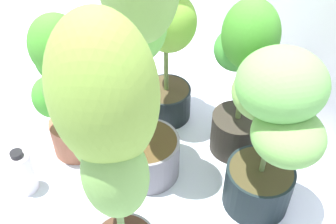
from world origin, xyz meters
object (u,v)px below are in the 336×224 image
(nutrient_bottle, at_px, (23,172))
(potted_plant_front_left, at_px, (62,82))
(potted_plant_center, at_px, (141,50))
(potted_plant_back_right, at_px, (272,129))
(potted_plant_back_left, at_px, (166,15))
(potted_plant_back_center, at_px, (242,75))
(potted_plant_front_right, at_px, (110,145))

(nutrient_bottle, bearing_deg, potted_plant_front_left, 114.62)
(potted_plant_center, relative_size, potted_plant_back_right, 1.51)
(potted_plant_back_left, distance_m, nutrient_bottle, 0.81)
(potted_plant_back_center, height_order, potted_plant_back_left, potted_plant_back_left)
(potted_plant_front_left, xyz_separation_m, potted_plant_back_center, (0.33, 0.59, 0.02))
(potted_plant_front_left, bearing_deg, potted_plant_front_right, -5.21)
(potted_plant_back_center, xyz_separation_m, nutrient_bottle, (-0.22, -0.83, -0.28))
(nutrient_bottle, bearing_deg, potted_plant_back_left, 97.36)
(potted_plant_back_right, distance_m, potted_plant_front_right, 0.57)
(potted_plant_front_right, bearing_deg, potted_plant_back_left, 139.25)
(potted_plant_center, distance_m, potted_plant_front_right, 0.43)
(potted_plant_front_left, distance_m, potted_plant_back_right, 0.78)
(potted_plant_back_center, bearing_deg, potted_plant_back_left, -154.26)
(potted_plant_front_right, bearing_deg, potted_plant_center, 142.25)
(potted_plant_back_left, bearing_deg, potted_plant_back_right, 4.15)
(potted_plant_back_left, bearing_deg, potted_plant_back_center, 25.74)
(potted_plant_back_center, bearing_deg, potted_plant_front_left, -119.42)
(nutrient_bottle, bearing_deg, potted_plant_center, 72.36)
(potted_plant_back_center, bearing_deg, nutrient_bottle, -104.82)
(potted_plant_back_right, xyz_separation_m, nutrient_bottle, (-0.50, -0.72, -0.29))
(potted_plant_center, relative_size, potted_plant_back_left, 1.14)
(potted_plant_front_left, height_order, potted_plant_center, potted_plant_center)
(potted_plant_center, xyz_separation_m, potted_plant_back_left, (-0.23, 0.23, -0.05))
(potted_plant_front_left, xyz_separation_m, potted_plant_front_right, (0.60, -0.05, 0.23))
(potted_plant_back_right, distance_m, potted_plant_back_left, 0.61)
(potted_plant_back_center, height_order, nutrient_bottle, potted_plant_back_center)
(potted_plant_front_left, distance_m, potted_plant_back_left, 0.47)
(potted_plant_front_left, distance_m, potted_plant_back_center, 0.67)
(potted_plant_center, bearing_deg, potted_plant_front_left, -140.67)
(potted_plant_center, bearing_deg, potted_plant_back_right, 37.11)
(potted_plant_front_left, distance_m, potted_plant_front_right, 0.64)
(potted_plant_front_right, bearing_deg, potted_plant_back_right, 87.89)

